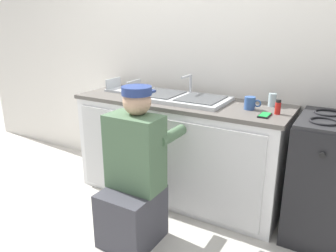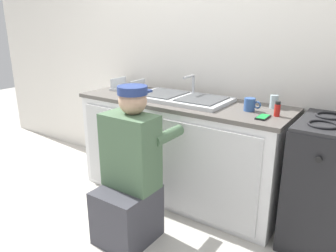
% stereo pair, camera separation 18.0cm
% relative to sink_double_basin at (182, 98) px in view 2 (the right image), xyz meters
% --- Properties ---
extents(ground_plane, '(12.00, 12.00, 0.00)m').
position_rel_sink_double_basin_xyz_m(ground_plane, '(0.00, -0.30, -0.90)').
color(ground_plane, beige).
extents(back_wall, '(6.00, 0.10, 2.50)m').
position_rel_sink_double_basin_xyz_m(back_wall, '(0.00, 0.35, 0.35)').
color(back_wall, silver).
rests_on(back_wall, ground_plane).
extents(counter_cabinet, '(1.78, 0.62, 0.85)m').
position_rel_sink_double_basin_xyz_m(counter_cabinet, '(0.00, -0.01, -0.47)').
color(counter_cabinet, white).
rests_on(counter_cabinet, ground_plane).
extents(countertop, '(1.82, 0.62, 0.03)m').
position_rel_sink_double_basin_xyz_m(countertop, '(0.00, -0.00, -0.04)').
color(countertop, '#5B5651').
rests_on(countertop, counter_cabinet).
extents(sink_double_basin, '(0.80, 0.44, 0.19)m').
position_rel_sink_double_basin_xyz_m(sink_double_basin, '(0.00, 0.00, 0.00)').
color(sink_double_basin, silver).
rests_on(sink_double_basin, countertop).
extents(plumber_person, '(0.42, 0.61, 1.10)m').
position_rel_sink_double_basin_xyz_m(plumber_person, '(0.04, -0.72, -0.44)').
color(plumber_person, '#3F3F47').
rests_on(plumber_person, ground_plane).
extents(cell_phone, '(0.07, 0.14, 0.01)m').
position_rel_sink_double_basin_xyz_m(cell_phone, '(0.74, -0.14, -0.01)').
color(cell_phone, black).
rests_on(cell_phone, countertop).
extents(coffee_mug, '(0.13, 0.08, 0.09)m').
position_rel_sink_double_basin_xyz_m(coffee_mug, '(0.60, -0.02, 0.03)').
color(coffee_mug, '#335699').
rests_on(coffee_mug, countertop).
extents(water_glass, '(0.06, 0.06, 0.10)m').
position_rel_sink_double_basin_xyz_m(water_glass, '(0.72, 0.17, 0.03)').
color(water_glass, '#ADC6CC').
rests_on(water_glass, countertop).
extents(dish_rack_tray, '(0.28, 0.22, 0.11)m').
position_rel_sink_double_basin_xyz_m(dish_rack_tray, '(-0.63, 0.05, 0.01)').
color(dish_rack_tray, '#B2B7BC').
rests_on(dish_rack_tray, countertop).
extents(spice_bottle_red, '(0.04, 0.04, 0.10)m').
position_rel_sink_double_basin_xyz_m(spice_bottle_red, '(0.80, -0.05, 0.03)').
color(spice_bottle_red, red).
rests_on(spice_bottle_red, countertop).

